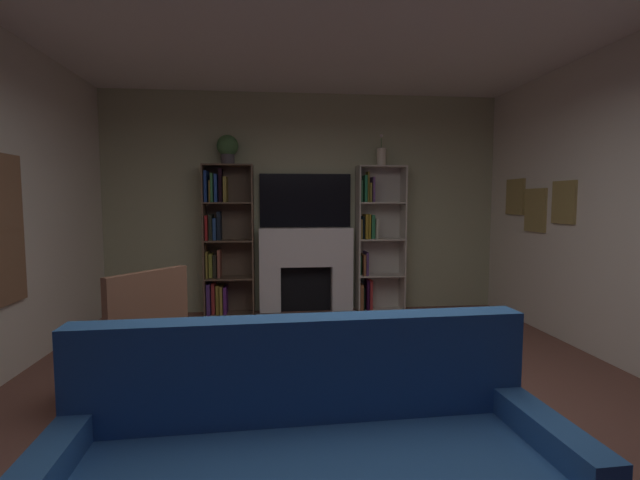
{
  "coord_description": "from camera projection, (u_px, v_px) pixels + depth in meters",
  "views": [
    {
      "loc": [
        -0.43,
        -2.81,
        1.45
      ],
      "look_at": [
        0.0,
        1.25,
        1.1
      ],
      "focal_mm": 25.37,
      "sensor_mm": 36.0,
      "label": 1
    }
  ],
  "objects": [
    {
      "name": "vase_with_flowers",
      "position": [
        381.0,
        156.0,
        5.83
      ],
      "size": [
        0.12,
        0.12,
        0.4
      ],
      "color": "beige",
      "rests_on": "bookshelf_right"
    },
    {
      "name": "wall_back_accent",
      "position": [
        305.0,
        203.0,
        5.96
      ],
      "size": [
        5.24,
        0.06,
        2.84
      ],
      "primitive_type": "cube",
      "color": "#ACB089",
      "rests_on": "ground_plane"
    },
    {
      "name": "bookshelf_left",
      "position": [
        223.0,
        242.0,
        5.74
      ],
      "size": [
        0.62,
        0.33,
        1.9
      ],
      "color": "brown",
      "rests_on": "ground_plane"
    },
    {
      "name": "potted_plant",
      "position": [
        228.0,
        148.0,
        5.62
      ],
      "size": [
        0.27,
        0.27,
        0.37
      ],
      "color": "#514C50",
      "rests_on": "bookshelf_left"
    },
    {
      "name": "bookshelf_right",
      "position": [
        374.0,
        241.0,
        5.96
      ],
      "size": [
        0.62,
        0.3,
        1.9
      ],
      "color": "beige",
      "rests_on": "ground_plane"
    },
    {
      "name": "coffee_table",
      "position": [
        300.0,
        392.0,
        2.65
      ],
      "size": [
        0.75,
        0.47,
        0.39
      ],
      "color": "brown",
      "rests_on": "ground_plane"
    },
    {
      "name": "tv",
      "position": [
        305.0,
        201.0,
        5.9
      ],
      "size": [
        1.18,
        0.06,
        0.69
      ],
      "primitive_type": "cube",
      "color": "black",
      "rests_on": "fireplace"
    },
    {
      "name": "ground_plane",
      "position": [
        340.0,
        423.0,
        2.96
      ],
      "size": [
        7.49,
        7.49,
        0.0
      ],
      "primitive_type": "plane",
      "color": "brown"
    },
    {
      "name": "fireplace",
      "position": [
        306.0,
        267.0,
        5.87
      ],
      "size": [
        1.3,
        0.55,
        1.1
      ],
      "color": "white",
      "rests_on": "ground_plane"
    },
    {
      "name": "armchair",
      "position": [
        133.0,
        336.0,
        3.18
      ],
      "size": [
        0.84,
        0.86,
        0.98
      ],
      "color": "brown",
      "rests_on": "ground_plane"
    }
  ]
}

